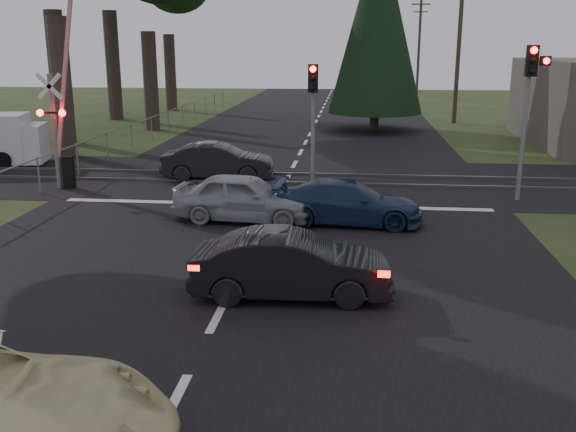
# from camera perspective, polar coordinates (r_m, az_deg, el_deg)

# --- Properties ---
(ground) EXTENTS (120.00, 120.00, 0.00)m
(ground) POSITION_cam_1_polar(r_m,az_deg,el_deg) (11.77, -6.20, -8.74)
(ground) COLOR #293618
(ground) RESTS_ON ground
(road) EXTENTS (14.00, 100.00, 0.01)m
(road) POSITION_cam_1_polar(r_m,az_deg,el_deg) (21.19, -0.66, 2.17)
(road) COLOR black
(road) RESTS_ON ground
(rail_corridor) EXTENTS (120.00, 8.00, 0.01)m
(rail_corridor) POSITION_cam_1_polar(r_m,az_deg,el_deg) (23.13, -0.10, 3.27)
(rail_corridor) COLOR black
(rail_corridor) RESTS_ON ground
(stop_line) EXTENTS (13.00, 0.35, 0.00)m
(stop_line) POSITION_cam_1_polar(r_m,az_deg,el_deg) (19.45, -1.26, 1.01)
(stop_line) COLOR silver
(stop_line) RESTS_ON ground
(rail_near) EXTENTS (120.00, 0.12, 0.10)m
(rail_near) POSITION_cam_1_polar(r_m,az_deg,el_deg) (22.34, -0.32, 2.97)
(rail_near) COLOR #59544C
(rail_near) RESTS_ON ground
(rail_far) EXTENTS (120.00, 0.12, 0.10)m
(rail_far) POSITION_cam_1_polar(r_m,az_deg,el_deg) (23.90, 0.09, 3.77)
(rail_far) COLOR #59544C
(rail_far) RESTS_ON ground
(crossing_signal) EXTENTS (1.62, 0.38, 6.96)m
(crossing_signal) POSITION_cam_1_polar(r_m,az_deg,el_deg) (22.63, -19.54, 7.42)
(crossing_signal) COLOR slate
(crossing_signal) RESTS_ON ground
(traffic_signal_right) EXTENTS (0.68, 0.48, 4.70)m
(traffic_signal_right) POSITION_cam_1_polar(r_m,az_deg,el_deg) (20.71, 20.71, 10.19)
(traffic_signal_right) COLOR slate
(traffic_signal_right) RESTS_ON ground
(traffic_signal_center) EXTENTS (0.32, 0.48, 4.10)m
(traffic_signal_center) POSITION_cam_1_polar(r_m,az_deg,el_deg) (21.33, 2.23, 9.87)
(traffic_signal_center) COLOR slate
(traffic_signal_center) RESTS_ON ground
(utility_pole_mid) EXTENTS (1.80, 0.26, 9.00)m
(utility_pole_mid) POSITION_cam_1_polar(r_m,az_deg,el_deg) (40.99, 14.96, 14.57)
(utility_pole_mid) COLOR #4C3D2D
(utility_pole_mid) RESTS_ON ground
(utility_pole_far) EXTENTS (1.80, 0.26, 9.00)m
(utility_pole_far) POSITION_cam_1_polar(r_m,az_deg,el_deg) (65.81, 11.58, 14.77)
(utility_pole_far) COLOR #4C3D2D
(utility_pole_far) RESTS_ON ground
(conifer_tree) EXTENTS (5.20, 5.20, 11.00)m
(conifer_tree) POSITION_cam_1_polar(r_m,az_deg,el_deg) (36.56, 7.98, 16.90)
(conifer_tree) COLOR #473D33
(conifer_tree) RESTS_ON ground
(fence_left) EXTENTS (0.10, 36.00, 1.20)m
(fence_left) POSITION_cam_1_polar(r_m,az_deg,el_deg) (34.87, -11.23, 6.98)
(fence_left) COLOR slate
(fence_left) RESTS_ON ground
(dark_hatchback) EXTENTS (3.89, 1.53, 1.26)m
(dark_hatchback) POSITION_cam_1_polar(r_m,az_deg,el_deg) (12.28, 0.30, -4.45)
(dark_hatchback) COLOR black
(dark_hatchback) RESTS_ON ground
(silver_car) EXTENTS (4.00, 1.92, 1.32)m
(silver_car) POSITION_cam_1_polar(r_m,az_deg,el_deg) (17.59, -3.92, 1.64)
(silver_car) COLOR gray
(silver_car) RESTS_ON ground
(blue_sedan) EXTENTS (4.09, 1.85, 1.16)m
(blue_sedan) POSITION_cam_1_polar(r_m,az_deg,el_deg) (17.41, 5.38, 1.20)
(blue_sedan) COLOR #182948
(blue_sedan) RESTS_ON ground
(dark_car_far) EXTENTS (4.03, 1.61, 1.30)m
(dark_car_far) POSITION_cam_1_polar(r_m,az_deg,el_deg) (23.15, -6.23, 4.82)
(dark_car_far) COLOR black
(dark_car_far) RESTS_ON ground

